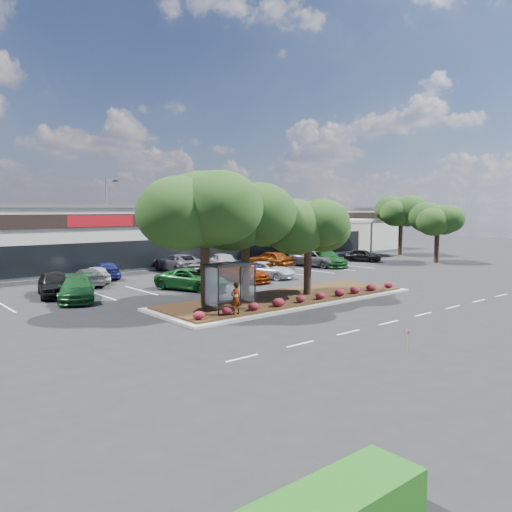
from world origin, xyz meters
TOP-DOWN VIEW (x-y plane):
  - ground at (0.00, 0.00)m, footprint 160.00×160.00m
  - retail_store at (0.06, 33.91)m, footprint 80.40×25.20m
  - landscape_island at (-2.00, 4.00)m, footprint 18.00×6.00m
  - lane_markings at (-0.14, 10.42)m, footprint 33.12×20.06m
  - shrub_row at (-2.00, 1.90)m, footprint 17.00×0.80m
  - bus_shelter at (-7.50, 2.95)m, footprint 2.75×1.55m
  - island_tree_west at (-8.00, 4.50)m, footprint 7.20×7.20m
  - island_tree_mid at (-4.50, 5.20)m, footprint 6.60×6.60m
  - island_tree_east at (-0.50, 3.70)m, footprint 5.80×5.80m
  - tree_east_near at (26.00, 10.00)m, footprint 5.60×5.60m
  - tree_east_far at (31.00, 18.00)m, footprint 6.40×6.40m
  - conifer_north_east at (34.00, 44.00)m, footprint 3.96×3.96m
  - person_waiting at (-7.96, 1.70)m, footprint 0.66×0.46m
  - light_pole at (-3.59, 27.97)m, footprint 1.42×0.71m
  - survey_stake at (-6.26, -7.63)m, footprint 0.07×0.14m
  - car_0 at (-13.00, 15.12)m, footprint 3.10×5.30m
  - car_1 at (-12.46, 12.49)m, footprint 3.98×5.71m
  - car_2 at (-4.45, 11.47)m, footprint 4.44×6.04m
  - car_3 at (0.78, 12.24)m, footprint 2.70×5.34m
  - car_4 at (1.61, 15.28)m, footprint 3.45×5.42m
  - car_5 at (3.55, 12.55)m, footprint 4.20×5.52m
  - car_6 at (13.25, 15.77)m, footprint 3.34×6.05m
  - car_7 at (14.00, 15.28)m, footprint 3.80×6.14m
  - car_8 at (20.79, 15.92)m, footprint 3.01×4.37m
  - car_9 at (-9.58, 18.21)m, footprint 2.37×4.75m
  - car_10 at (-8.48, 19.26)m, footprint 2.22×4.21m
  - car_11 at (-6.86, 21.18)m, footprint 2.92×5.01m
  - car_12 at (0.40, 21.51)m, footprint 2.86×5.98m
  - car_13 at (4.28, 19.96)m, footprint 3.32×5.30m
  - car_15 at (9.33, 18.53)m, footprint 2.68×5.10m
  - car_16 at (15.97, 19.03)m, footprint 1.70×4.04m
  - car_17 at (19.51, 21.05)m, footprint 2.51×4.22m

SIDE VIEW (x-z plane):
  - ground at x=0.00m, z-range 0.00..0.00m
  - lane_markings at x=-0.14m, z-range 0.00..0.01m
  - landscape_island at x=-2.00m, z-range -0.01..0.25m
  - shrub_row at x=-2.00m, z-range 0.26..0.76m
  - survey_stake at x=-6.26m, z-range 0.14..1.08m
  - car_9 at x=-9.58m, z-range 0.00..1.33m
  - car_17 at x=19.51m, z-range 0.00..1.35m
  - car_16 at x=15.97m, z-range 0.00..1.36m
  - car_11 at x=-6.86m, z-range 0.00..1.36m
  - car_10 at x=-8.48m, z-range 0.00..1.37m
  - car_8 at x=20.79m, z-range 0.00..1.38m
  - car_4 at x=1.61m, z-range 0.00..1.39m
  - car_5 at x=3.55m, z-range 0.00..1.39m
  - car_3 at x=0.78m, z-range 0.00..1.49m
  - car_2 at x=-4.45m, z-range 0.00..1.53m
  - car_1 at x=-12.46m, z-range 0.00..1.54m
  - car_6 at x=13.25m, z-range 0.00..1.60m
  - car_12 at x=0.40m, z-range 0.00..1.65m
  - car_15 at x=9.33m, z-range 0.00..1.66m
  - car_7 at x=14.00m, z-range 0.00..1.66m
  - car_13 at x=4.28m, z-range 0.00..1.68m
  - car_0 at x=-13.00m, z-range 0.00..1.69m
  - person_waiting at x=-7.96m, z-range 0.26..1.98m
  - bus_shelter at x=-7.50m, z-range 1.01..3.60m
  - retail_store at x=0.06m, z-range 0.03..6.28m
  - tree_east_near at x=26.00m, z-range 0.00..6.51m
  - island_tree_east at x=-0.50m, z-range 0.26..6.76m
  - tree_east_far at x=31.00m, z-range 0.00..7.62m
  - light_pole at x=-3.59m, z-range -0.53..8.30m
  - island_tree_mid at x=-4.50m, z-range 0.26..7.58m
  - island_tree_west at x=-8.00m, z-range 0.26..8.15m
  - conifer_north_east at x=34.00m, z-range 0.00..9.00m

